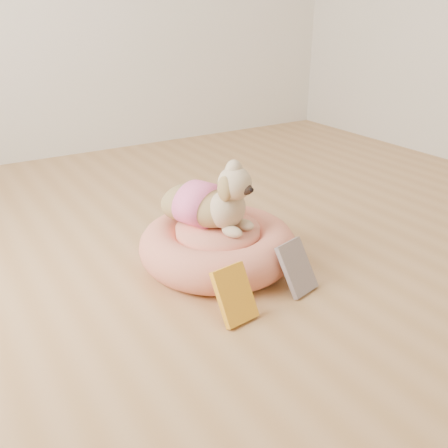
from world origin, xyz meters
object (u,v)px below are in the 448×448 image
pet_bed (218,246)px  book_white (297,268)px  book_yellow (235,295)px  dog (210,190)px

pet_bed → book_white: book_white is taller
book_yellow → book_white: 0.31m
book_yellow → dog: bearing=63.3°
book_yellow → book_white: same height
book_yellow → book_white: size_ratio=0.97×
book_yellow → book_white: (0.31, 0.04, 0.00)m
pet_bed → book_white: bearing=-66.9°
dog → book_white: size_ratio=2.01×
dog → book_yellow: (-0.15, -0.41, -0.23)m
dog → pet_bed: bearing=-80.8°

